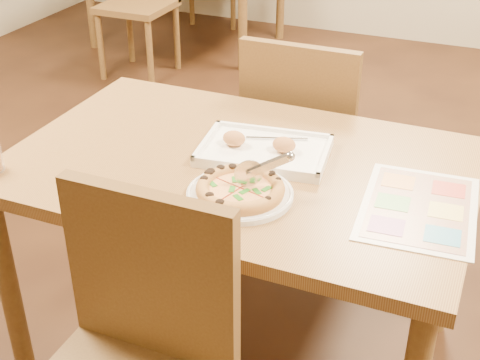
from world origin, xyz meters
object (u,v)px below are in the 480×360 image
at_px(chair_near, 134,340).
at_px(plate, 240,194).
at_px(pizza_cutter, 263,168).
at_px(menu, 419,207).
at_px(dining_table, 240,187).
at_px(chair_far, 304,126).
at_px(pizza, 240,189).
at_px(appetizer_tray, 264,151).

distance_m(chair_near, plate, 0.46).
bearing_deg(plate, pizza_cutter, 31.55).
xyz_separation_m(plate, menu, (0.43, 0.12, -0.00)).
relative_size(dining_table, chair_near, 2.77).
bearing_deg(chair_far, dining_table, 90.00).
bearing_deg(pizza, menu, 16.74).
bearing_deg(chair_far, pizza, 95.81).
bearing_deg(pizza_cutter, chair_far, 66.92).
bearing_deg(dining_table, appetizer_tray, 49.10).
relative_size(plate, pizza_cutter, 2.14).
distance_m(dining_table, chair_near, 0.61).
height_order(dining_table, menu, menu).
bearing_deg(chair_near, plate, 79.71).
height_order(dining_table, pizza_cutter, pizza_cutter).
xyz_separation_m(chair_near, pizza_cutter, (0.13, 0.45, 0.23)).
height_order(appetizer_tray, menu, appetizer_tray).
xyz_separation_m(pizza, menu, (0.43, 0.13, -0.02)).
relative_size(pizza, appetizer_tray, 0.59).
height_order(plate, menu, plate).
relative_size(chair_near, pizza, 2.05).
bearing_deg(chair_near, pizza_cutter, 74.43).
relative_size(chair_near, appetizer_tray, 1.21).
distance_m(pizza, appetizer_tray, 0.24).
bearing_deg(appetizer_tray, pizza_cutter, -69.67).
height_order(dining_table, appetizer_tray, appetizer_tray).
bearing_deg(menu, plate, -164.05).
distance_m(pizza, menu, 0.45).
bearing_deg(pizza, appetizer_tray, 97.08).
relative_size(chair_far, plate, 1.71).
relative_size(plate, appetizer_tray, 0.71).
bearing_deg(plate, chair_far, 95.62).
distance_m(chair_near, appetizer_tray, 0.68).
xyz_separation_m(dining_table, chair_near, (0.00, -0.60, -0.07)).
height_order(chair_far, pizza_cutter, chair_far).
xyz_separation_m(chair_far, appetizer_tray, (0.05, -0.54, 0.17)).
xyz_separation_m(dining_table, appetizer_tray, (0.05, 0.06, 0.10)).
height_order(dining_table, chair_near, chair_near).
bearing_deg(plate, dining_table, 113.23).
height_order(plate, appetizer_tray, appetizer_tray).
relative_size(chair_near, chair_far, 1.00).
height_order(chair_near, pizza_cutter, chair_near).
distance_m(dining_table, menu, 0.52).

